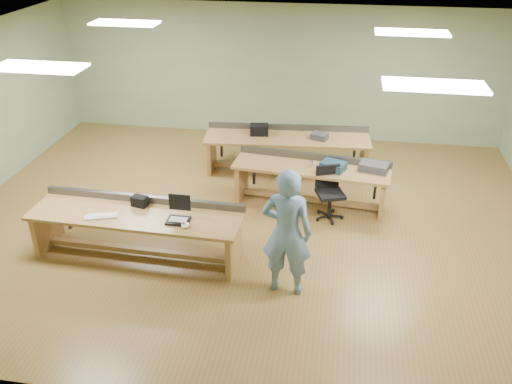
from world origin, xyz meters
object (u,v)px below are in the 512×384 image
workbench_back (287,145)px  parts_bin_teal (333,166)px  person (287,233)px  drinks_can (311,164)px  workbench_front (137,223)px  camera_bag (140,201)px  laptop_base (178,221)px  parts_bin_grey (374,167)px  task_chair (329,200)px  workbench_mid (311,176)px  mug (328,168)px

workbench_back → parts_bin_teal: size_ratio=8.24×
person → workbench_back: bearing=-79.4°
drinks_can → workbench_front: bearing=-140.5°
workbench_front → parts_bin_teal: parts_bin_teal is taller
camera_bag → drinks_can: size_ratio=1.99×
camera_bag → parts_bin_teal: 3.39m
laptop_base → parts_bin_grey: (2.86, 2.23, 0.05)m
camera_bag → laptop_base: bearing=-13.1°
camera_bag → parts_bin_grey: size_ratio=0.48×
workbench_front → parts_bin_grey: size_ratio=6.66×
person → parts_bin_grey: size_ratio=3.88×
task_chair → parts_bin_teal: task_chair is taller
drinks_can → person: bearing=-93.3°
person → parts_bin_teal: 2.54m
workbench_mid → parts_bin_grey: size_ratio=5.80×
parts_bin_teal → camera_bag: bearing=-148.3°
person → task_chair: size_ratio=2.04×
workbench_front → laptop_base: (0.70, -0.15, 0.20)m
person → parts_bin_teal: person is taller
workbench_front → mug: (2.78, 1.93, 0.23)m
task_chair → workbench_back: bearing=97.5°
workbench_front → workbench_back: size_ratio=0.97×
workbench_back → person: 3.92m
workbench_mid → task_chair: task_chair is taller
parts_bin_teal → parts_bin_grey: 0.70m
laptop_base → camera_bag: 0.80m
workbench_mid → drinks_can: 0.26m
workbench_mid → parts_bin_grey: parts_bin_grey is taller
camera_bag → parts_bin_teal: (2.88, 1.78, -0.01)m
workbench_front → workbench_mid: bearing=41.6°
parts_bin_teal → task_chair: bearing=-94.7°
task_chair → laptop_base: bearing=-160.7°
workbench_front → drinks_can: size_ratio=27.28×
workbench_front → drinks_can: 3.22m
camera_bag → task_chair: bearing=40.3°
workbench_front → laptop_base: 0.75m
laptop_base → drinks_can: size_ratio=2.74×
workbench_mid → camera_bag: 3.13m
camera_bag → task_chair: 3.22m
workbench_mid → parts_bin_grey: bearing=5.6°
task_chair → drinks_can: bearing=110.8°
laptop_base → camera_bag: camera_bag is taller
workbench_front → task_chair: 3.29m
parts_bin_teal → drinks_can: (-0.39, 0.05, -0.01)m
workbench_front → person: person is taller
task_chair → drinks_can: (-0.36, 0.41, 0.47)m
workbench_mid → camera_bag: camera_bag is taller
person → mug: size_ratio=15.17×
workbench_back → parts_bin_grey: parts_bin_grey is taller
workbench_front → workbench_mid: 3.24m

